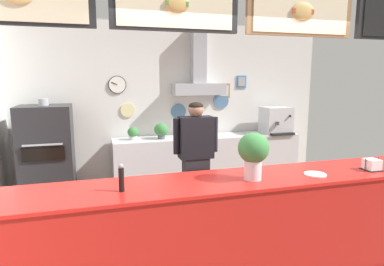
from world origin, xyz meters
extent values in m
plane|color=brown|center=(0.00, 0.00, 0.00)|extent=(6.59, 6.59, 0.00)
cube|color=#9E9E99|center=(0.00, 2.62, 1.43)|extent=(5.49, 0.12, 2.86)
cube|color=silver|center=(0.00, 2.55, 1.43)|extent=(5.45, 0.01, 2.82)
cylinder|color=black|center=(-0.99, 2.54, 1.81)|extent=(0.29, 0.02, 0.29)
cylinder|color=white|center=(-0.99, 2.52, 1.81)|extent=(0.27, 0.01, 0.27)
cube|color=black|center=(-1.04, 2.52, 1.83)|extent=(0.10, 0.01, 0.05)
cylinder|color=beige|center=(-0.84, 2.53, 1.38)|extent=(0.24, 0.02, 0.24)
cylinder|color=teal|center=(0.05, 2.53, 1.33)|extent=(0.27, 0.02, 0.27)
cylinder|color=teal|center=(0.85, 2.53, 1.51)|extent=(0.29, 0.02, 0.29)
cube|color=#997047|center=(0.91, 2.54, 1.69)|extent=(0.22, 0.02, 0.27)
cube|color=#BABABA|center=(0.91, 2.53, 1.69)|extent=(0.16, 0.01, 0.19)
cube|color=teal|center=(1.25, 2.54, 1.85)|extent=(0.19, 0.02, 0.23)
cube|color=#959595|center=(1.25, 2.53, 1.85)|extent=(0.14, 0.01, 0.16)
cube|color=#A3A5AD|center=(0.38, 2.39, 1.73)|extent=(0.91, 0.32, 0.20)
cube|color=#A3A5AD|center=(0.38, 2.44, 2.32)|extent=(0.24, 0.24, 0.98)
cube|color=black|center=(-0.63, -0.17, 2.56)|extent=(1.16, 0.05, 0.44)
cube|color=beige|center=(-0.63, -0.20, 2.56)|extent=(1.05, 0.01, 0.39)
ellipsoid|color=#DBAD60|center=(-0.63, -0.21, 2.57)|extent=(0.22, 0.04, 0.15)
cube|color=#51843D|center=(-0.63, -0.22, 2.57)|extent=(0.21, 0.01, 0.04)
cube|color=olive|center=(0.63, -0.17, 2.56)|extent=(1.16, 0.05, 0.44)
cube|color=beige|center=(0.63, -0.20, 2.56)|extent=(1.05, 0.01, 0.39)
ellipsoid|color=#DBAD60|center=(0.63, -0.21, 2.57)|extent=(0.25, 0.04, 0.18)
cube|color=#B74233|center=(0.63, -0.22, 2.57)|extent=(0.24, 0.01, 0.05)
cube|color=red|center=(0.00, -0.48, 0.50)|extent=(4.64, 0.64, 0.99)
cube|color=red|center=(0.00, -0.48, 1.01)|extent=(4.74, 0.67, 0.03)
cube|color=silver|center=(0.50, 2.22, 0.46)|extent=(3.26, 0.57, 0.92)
cube|color=#9FA1A5|center=(0.50, 2.22, 0.17)|extent=(3.10, 0.52, 0.02)
cube|color=#232326|center=(-2.08, 2.05, 0.76)|extent=(0.74, 0.65, 1.53)
cube|color=black|center=(-2.08, 1.71, 0.89)|extent=(0.56, 0.02, 0.20)
cube|color=#A3A5AD|center=(-2.08, 1.70, 1.02)|extent=(0.52, 0.02, 0.02)
cylinder|color=#A3A5AD|center=(-2.08, 2.05, 1.58)|extent=(0.14, 0.14, 0.10)
cube|color=#232328|center=(-0.13, 0.88, 0.45)|extent=(0.33, 0.20, 0.89)
cube|color=black|center=(-0.13, 0.88, 1.16)|extent=(0.44, 0.22, 0.54)
cylinder|color=black|center=(0.13, 0.88, 1.19)|extent=(0.08, 0.08, 0.46)
cylinder|color=black|center=(-0.39, 0.89, 1.19)|extent=(0.08, 0.08, 0.46)
sphere|color=#997056|center=(-0.13, 0.88, 1.52)|extent=(0.20, 0.20, 0.20)
ellipsoid|color=black|center=(-0.13, 0.88, 1.57)|extent=(0.19, 0.19, 0.11)
cube|color=silver|center=(1.80, 2.20, 1.16)|extent=(0.50, 0.42, 0.47)
cylinder|color=#4C4C51|center=(1.70, 1.96, 1.13)|extent=(0.06, 0.06, 0.06)
cube|color=black|center=(1.80, 1.95, 0.94)|extent=(0.45, 0.10, 0.04)
sphere|color=black|center=(1.95, 1.97, 1.25)|extent=(0.04, 0.04, 0.04)
cylinder|color=#9E563D|center=(0.56, 2.19, 0.97)|extent=(0.12, 0.12, 0.09)
ellipsoid|color=#47894C|center=(0.56, 2.19, 1.08)|extent=(0.18, 0.18, 0.16)
cylinder|color=#4C4C51|center=(-0.33, 2.19, 0.96)|extent=(0.12, 0.12, 0.07)
ellipsoid|color=#387A3D|center=(-0.33, 2.19, 1.08)|extent=(0.23, 0.23, 0.21)
cylinder|color=beige|center=(-0.79, 2.24, 0.95)|extent=(0.13, 0.13, 0.06)
ellipsoid|color=#387A3D|center=(-0.79, 2.24, 1.05)|extent=(0.18, 0.18, 0.16)
cube|color=#262628|center=(1.25, -0.60, 1.03)|extent=(0.16, 0.16, 0.01)
cylinder|color=#262628|center=(1.17, -0.60, 1.09)|extent=(0.01, 0.01, 0.13)
cylinder|color=#262628|center=(1.33, -0.60, 1.09)|extent=(0.01, 0.01, 0.13)
cube|color=white|center=(1.25, -0.60, 1.08)|extent=(0.13, 0.13, 0.11)
cylinder|color=black|center=(-1.18, -0.54, 1.12)|extent=(0.04, 0.04, 0.19)
sphere|color=gray|center=(-1.18, -0.54, 1.23)|extent=(0.04, 0.04, 0.04)
cylinder|color=silver|center=(-0.02, -0.55, 1.12)|extent=(0.16, 0.16, 0.19)
cylinder|color=gray|center=(-0.02, -0.55, 1.06)|extent=(0.14, 0.14, 0.06)
ellipsoid|color=#387A3D|center=(-0.02, -0.55, 1.31)|extent=(0.28, 0.28, 0.28)
cylinder|color=white|center=(0.61, -0.58, 1.03)|extent=(0.21, 0.21, 0.01)
camera|label=1|loc=(-1.35, -3.17, 1.93)|focal=31.14mm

